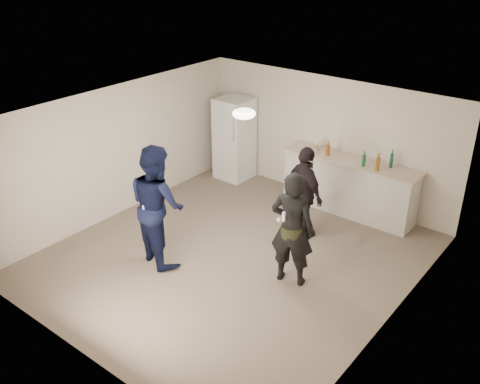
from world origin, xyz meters
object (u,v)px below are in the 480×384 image
Objects in this scene: shaker at (316,148)px; woman at (292,229)px; man at (157,205)px; counter at (349,187)px; spectator at (305,193)px; fridge at (234,139)px.

shaker is 0.09× the size of woman.
man reaches higher than woman.
man reaches higher than shaker.
man is at bearing -115.59° from counter.
spectator is (-0.60, 1.32, -0.09)m from woman.
counter is 1.44× the size of fridge.
man is (-1.65, -3.45, 0.49)m from counter.
fridge is at bearing -53.76° from woman.
spectator is at bearing -67.20° from shaker.
counter is 2.69m from woman.
shaker reaches higher than counter.
woman is 1.10× the size of spectator.
fridge is 4.07m from woman.
counter is at bearing -73.30° from spectator.
counter is 1.39× the size of woman.
man reaches higher than spectator.
counter is at bearing -99.87° from man.
fridge is at bearing -178.55° from counter.
woman is at bearing -38.86° from fridge.
man is 1.09× the size of woman.
fridge is at bearing 179.64° from shaker.
man is at bearing -71.65° from fridge.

